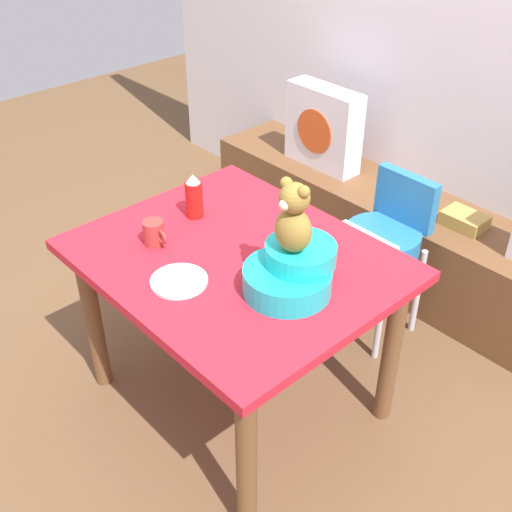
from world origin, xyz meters
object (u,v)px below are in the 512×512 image
book_stack (464,220)px  infant_seat_teal (292,272)px  highchair (384,238)px  ketchup_bottle (194,197)px  pillow_floral_left (323,128)px  dinner_plate_near (179,281)px  teddy_bear (294,219)px  dining_table (236,280)px  coffee_mug (154,233)px

book_stack → infant_seat_teal: 1.25m
highchair → infant_seat_teal: 0.84m
infant_seat_teal → ketchup_bottle: 0.60m
pillow_floral_left → dinner_plate_near: pillow_floral_left is taller
teddy_bear → dining_table: bearing=-178.5°
book_stack → teddy_bear: size_ratio=0.80×
ketchup_bottle → coffee_mug: bearing=-76.1°
pillow_floral_left → teddy_bear: size_ratio=1.76×
book_stack → dining_table: (-0.24, -1.22, 0.14)m
dining_table → teddy_bear: bearing=1.5°
book_stack → highchair: size_ratio=0.25×
highchair → pillow_floral_left: bearing=151.3°
book_stack → ketchup_bottle: size_ratio=1.08×
book_stack → teddy_bear: (0.04, -1.21, 0.52)m
pillow_floral_left → dining_table: bearing=-61.1°
dining_table → infant_seat_teal: size_ratio=3.42×
coffee_mug → highchair: bearing=69.2°
ketchup_bottle → dinner_plate_near: (0.31, -0.31, -0.08)m
book_stack → dinner_plate_near: bearing=-99.4°
pillow_floral_left → coffee_mug: (0.40, -1.37, 0.11)m
infant_seat_teal → highchair: bearing=103.0°
infant_seat_teal → coffee_mug: 0.57m
highchair → infant_seat_teal: infant_seat_teal is taller
ketchup_bottle → coffee_mug: 0.25m
teddy_bear → coffee_mug: (-0.54, -0.18, -0.23)m
highchair → coffee_mug: bearing=-110.8°
dining_table → teddy_bear: (0.28, 0.01, 0.39)m
dining_table → infant_seat_teal: bearing=1.6°
infant_seat_teal → dinner_plate_near: infant_seat_teal is taller
coffee_mug → dinner_plate_near: bearing=-17.3°
teddy_bear → highchair: bearing=103.0°
pillow_floral_left → coffee_mug: size_ratio=3.67×
book_stack → dinner_plate_near: 1.51m
highchair → teddy_bear: (0.18, -0.77, 0.50)m
pillow_floral_left → infant_seat_teal: 1.52m
book_stack → coffee_mug: coffee_mug is taller
pillow_floral_left → infant_seat_teal: same height
ketchup_bottle → infant_seat_teal: bearing=-5.3°
dining_table → teddy_bear: size_ratio=4.52×
dining_table → dinner_plate_near: (-0.01, -0.25, 0.12)m
book_stack → dining_table: 1.25m
pillow_floral_left → infant_seat_teal: (0.94, -1.19, 0.13)m
dinner_plate_near → highchair: bearing=84.1°
ketchup_bottle → teddy_bear: bearing=-5.3°
teddy_bear → infant_seat_teal: bearing=90.0°
teddy_bear → ketchup_bottle: 0.63m
highchair → teddy_bear: bearing=-77.0°
highchair → dinner_plate_near: 1.06m
ketchup_bottle → dining_table: bearing=-11.1°
pillow_floral_left → book_stack: pillow_floral_left is taller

